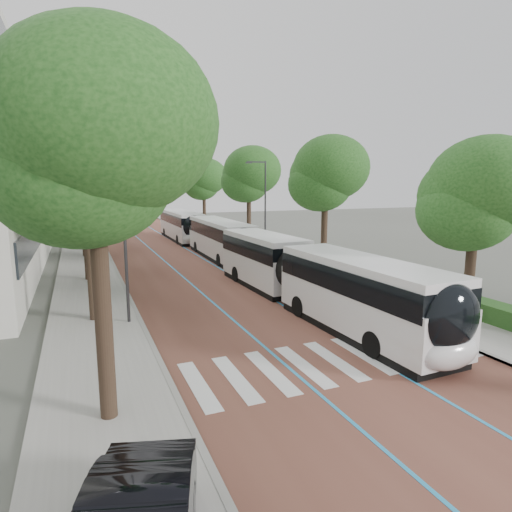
% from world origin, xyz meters
% --- Properties ---
extents(ground, '(160.00, 160.00, 0.00)m').
position_xyz_m(ground, '(0.00, 0.00, 0.00)').
color(ground, '#51544C').
rests_on(ground, ground).
extents(road, '(11.00, 140.00, 0.02)m').
position_xyz_m(road, '(0.00, 40.00, 0.01)').
color(road, brown).
rests_on(road, ground).
extents(sidewalk_left, '(4.00, 140.00, 0.12)m').
position_xyz_m(sidewalk_left, '(-7.50, 40.00, 0.06)').
color(sidewalk_left, '#989590').
rests_on(sidewalk_left, ground).
extents(sidewalk_right, '(4.00, 140.00, 0.12)m').
position_xyz_m(sidewalk_right, '(7.50, 40.00, 0.06)').
color(sidewalk_right, '#989590').
rests_on(sidewalk_right, ground).
extents(kerb_left, '(0.20, 140.00, 0.14)m').
position_xyz_m(kerb_left, '(-5.60, 40.00, 0.06)').
color(kerb_left, gray).
rests_on(kerb_left, ground).
extents(kerb_right, '(0.20, 140.00, 0.14)m').
position_xyz_m(kerb_right, '(5.60, 40.00, 0.06)').
color(kerb_right, gray).
rests_on(kerb_right, ground).
extents(zebra_crossing, '(10.55, 3.60, 0.01)m').
position_xyz_m(zebra_crossing, '(0.20, 1.00, 0.03)').
color(zebra_crossing, silver).
rests_on(zebra_crossing, ground).
extents(lane_line_left, '(0.12, 126.00, 0.01)m').
position_xyz_m(lane_line_left, '(-1.60, 40.00, 0.02)').
color(lane_line_left, '#2994CF').
rests_on(lane_line_left, road).
extents(lane_line_right, '(0.12, 126.00, 0.01)m').
position_xyz_m(lane_line_right, '(1.60, 40.00, 0.02)').
color(lane_line_right, '#2994CF').
rests_on(lane_line_right, road).
extents(streetlight_far, '(1.82, 0.20, 8.00)m').
position_xyz_m(streetlight_far, '(6.62, 22.00, 4.82)').
color(streetlight_far, '#2C2B2E').
rests_on(streetlight_far, sidewalk_right).
extents(lamp_post_left, '(0.14, 0.14, 8.00)m').
position_xyz_m(lamp_post_left, '(-6.10, 8.00, 4.12)').
color(lamp_post_left, '#2C2B2E').
rests_on(lamp_post_left, sidewalk_left).
extents(trees_left, '(6.44, 60.92, 9.78)m').
position_xyz_m(trees_left, '(-7.50, 26.89, 6.88)').
color(trees_left, black).
rests_on(trees_left, ground).
extents(trees_right, '(5.59, 47.18, 9.31)m').
position_xyz_m(trees_right, '(7.70, 24.47, 6.51)').
color(trees_right, black).
rests_on(trees_right, ground).
extents(lead_bus, '(3.03, 18.46, 3.20)m').
position_xyz_m(lead_bus, '(2.61, 6.81, 1.63)').
color(lead_bus, black).
rests_on(lead_bus, ground).
extents(bus_queued_0, '(2.77, 12.44, 3.20)m').
position_xyz_m(bus_queued_0, '(3.08, 22.59, 1.62)').
color(bus_queued_0, silver).
rests_on(bus_queued_0, ground).
extents(bus_queued_1, '(2.62, 12.42, 3.20)m').
position_xyz_m(bus_queued_1, '(2.76, 35.78, 1.62)').
color(bus_queued_1, silver).
rests_on(bus_queued_1, ground).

